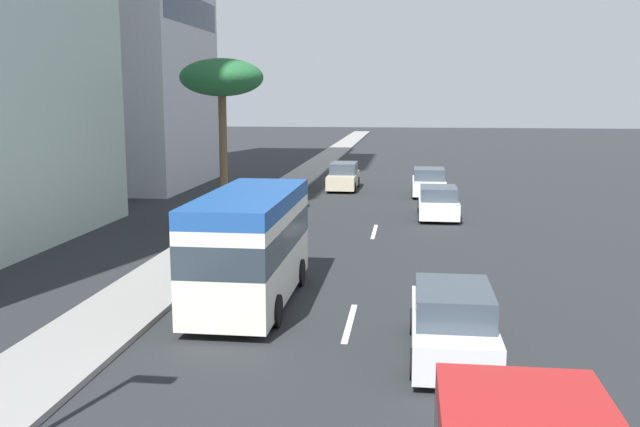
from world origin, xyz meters
TOP-DOWN VIEW (x-y plane):
  - ground_plane at (31.50, 0.00)m, footprint 198.00×198.00m
  - sidewalk_right at (31.50, 6.28)m, footprint 162.00×2.50m
  - lane_stripe_mid at (15.18, 0.00)m, footprint 3.20×0.16m
  - lane_stripe_far at (27.78, 0.00)m, footprint 3.20×0.16m
  - car_lead at (31.72, -2.87)m, footprint 4.25×1.93m
  - car_second at (39.35, -2.60)m, footprint 4.01×1.97m
  - car_third at (13.06, -2.49)m, footprint 4.57×1.87m
  - car_fourth at (41.72, 2.67)m, footprint 4.65×1.80m
  - minibus_sixth at (16.65, 2.95)m, footprint 6.89×2.42m
  - pedestrian_near_lamp at (22.44, 6.38)m, footprint 0.37×0.39m
  - palm_tree at (29.18, 7.04)m, footprint 3.77×3.77m

SIDE VIEW (x-z plane):
  - ground_plane at x=31.50m, z-range 0.00..0.00m
  - lane_stripe_mid at x=15.18m, z-range 0.00..0.01m
  - lane_stripe_far at x=27.78m, z-range 0.00..0.01m
  - sidewalk_right at x=31.50m, z-range 0.00..0.15m
  - car_lead at x=31.72m, z-range -0.04..1.50m
  - car_second at x=39.35m, z-range -0.05..1.60m
  - car_third at x=13.06m, z-range -0.05..1.62m
  - car_fourth at x=41.72m, z-range -0.05..1.62m
  - pedestrian_near_lamp at x=22.44m, z-range 0.23..1.84m
  - minibus_sixth at x=16.65m, z-range 0.15..3.32m
  - palm_tree at x=29.18m, z-range 2.86..10.21m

